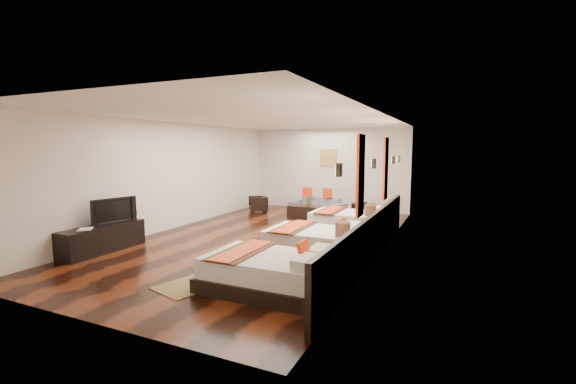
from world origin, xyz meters
The scene contains 30 objects.
floor centered at (0.00, 0.00, 0.00)m, with size 5.50×9.50×0.01m, color black.
ceiling centered at (0.00, 0.00, 2.80)m, with size 5.50×9.50×0.01m, color white.
back_wall centered at (0.00, 4.75, 1.40)m, with size 5.50×0.01×2.80m, color silver.
left_wall centered at (-2.75, 0.00, 1.40)m, with size 0.01×9.50×2.80m, color silver.
right_wall centered at (2.75, 0.00, 1.40)m, with size 0.01×9.50×2.80m, color silver.
headboard_panel centered at (2.71, -0.80, 0.45)m, with size 0.08×6.60×0.90m, color black.
bed_near centered at (1.70, -2.85, 0.28)m, with size 2.11×1.33×0.81m.
bed_mid centered at (1.70, -0.85, 0.27)m, with size 2.10×1.32×0.80m.
bed_far centered at (1.70, 1.55, 0.26)m, with size 2.03×1.28×0.77m.
nightstand_a centered at (2.45, -1.86, 0.32)m, with size 0.47×0.47×0.92m.
nightstand_b centered at (2.44, 0.23, 0.32)m, with size 0.47×0.47×0.92m.
jute_mat_near centered at (0.43, -3.12, 0.01)m, with size 0.75×1.20×0.01m, color olive.
jute_mat_mid centered at (0.13, -0.93, 0.01)m, with size 0.75×1.20×0.01m, color olive.
jute_mat_far centered at (0.13, 1.36, 0.01)m, with size 0.75×1.20×0.01m, color olive.
tv_console centered at (-2.50, -2.40, 0.28)m, with size 0.50×1.80×0.55m, color black.
tv centered at (-2.45, -2.19, 0.83)m, with size 0.96×0.13×0.56m, color black.
book centered at (-2.50, -2.94, 0.57)m, with size 0.24×0.32×0.03m, color black.
figurine centered at (-2.50, -1.69, 0.73)m, with size 0.35×0.35×0.37m, color brown.
sofa centered at (-0.03, 3.73, 0.27)m, with size 1.86×0.73×0.54m, color slate.
armchair_left centered at (-1.93, 3.18, 0.27)m, with size 0.57×0.59×0.53m, color black.
armchair_right centered at (1.67, 3.08, 0.27)m, with size 0.57×0.58×0.53m, color black.
coffee_table centered at (-0.03, 2.68, 0.20)m, with size 1.00×0.50×0.40m, color black.
table_plant centered at (0.11, 2.64, 0.53)m, with size 0.23×0.20×0.25m, color #2C5D1F.
orange_panel_a centered at (2.73, -1.90, 1.70)m, with size 0.04×0.40×1.30m, color #D86014.
orange_panel_b centered at (2.73, 0.30, 1.70)m, with size 0.04×0.40×1.30m, color #D86014.
sconce_near centered at (2.70, -3.00, 1.85)m, with size 0.07×0.12×0.18m.
sconce_mid centered at (2.70, -0.80, 1.85)m, with size 0.07×0.12×0.18m.
sconce_far centered at (2.70, 1.40, 1.85)m, with size 0.07×0.12×0.18m.
sconce_lounge centered at (2.70, 2.30, 1.85)m, with size 0.07×0.12×0.18m.
gold_artwork centered at (0.00, 4.73, 1.80)m, with size 0.60×0.04×0.60m, color #AD873F.
Camera 1 is at (4.15, -7.79, 2.14)m, focal length 23.63 mm.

